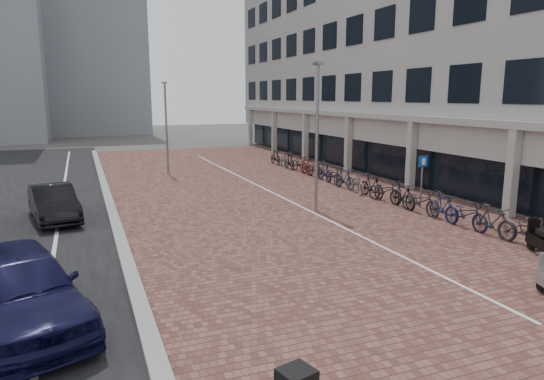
{
  "coord_description": "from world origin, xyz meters",
  "views": [
    {
      "loc": [
        -6.04,
        -9.43,
        4.47
      ],
      "look_at": [
        0.0,
        6.0,
        1.3
      ],
      "focal_mm": 32.27,
      "sensor_mm": 36.0,
      "label": 1
    }
  ],
  "objects_px": {
    "car_navy": "(18,289)",
    "scooter_mid": "(542,239)",
    "parking_sign": "(422,174)",
    "car_dark": "(54,203)"
  },
  "relations": [
    {
      "from": "scooter_mid",
      "to": "parking_sign",
      "type": "height_order",
      "value": "parking_sign"
    },
    {
      "from": "car_dark",
      "to": "scooter_mid",
      "type": "xyz_separation_m",
      "value": [
        13.07,
        -9.49,
        -0.15
      ]
    },
    {
      "from": "parking_sign",
      "to": "car_dark",
      "type": "bearing_deg",
      "value": 161.75
    },
    {
      "from": "car_dark",
      "to": "scooter_mid",
      "type": "distance_m",
      "value": 16.16
    },
    {
      "from": "car_dark",
      "to": "parking_sign",
      "type": "relative_size",
      "value": 1.85
    },
    {
      "from": "scooter_mid",
      "to": "car_dark",
      "type": "bearing_deg",
      "value": 167.87
    },
    {
      "from": "car_navy",
      "to": "scooter_mid",
      "type": "distance_m",
      "value": 13.32
    },
    {
      "from": "scooter_mid",
      "to": "parking_sign",
      "type": "distance_m",
      "value": 6.38
    },
    {
      "from": "car_dark",
      "to": "parking_sign",
      "type": "xyz_separation_m",
      "value": [
        13.82,
        -3.22,
        0.76
      ]
    },
    {
      "from": "scooter_mid",
      "to": "parking_sign",
      "type": "relative_size",
      "value": 0.69
    }
  ]
}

